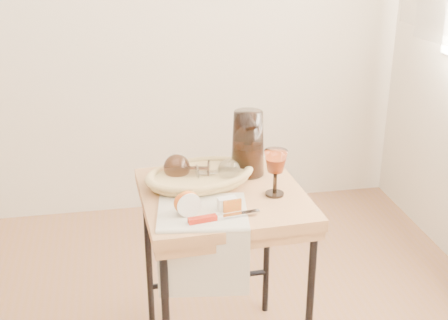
{
  "coord_description": "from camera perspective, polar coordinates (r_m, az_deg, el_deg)",
  "views": [
    {
      "loc": [
        0.33,
        -1.18,
        1.49
      ],
      "look_at": [
        0.64,
        0.53,
        0.77
      ],
      "focal_mm": 48.64,
      "sensor_mm": 36.0,
      "label": 1
    }
  ],
  "objects": [
    {
      "name": "tea_towel",
      "position": [
        1.82,
        -2.04,
        -4.86
      ],
      "size": [
        0.3,
        0.27,
        0.01
      ],
      "primitive_type": "cube",
      "rotation": [
        0.0,
        0.0,
        -0.14
      ],
      "color": "beige",
      "rests_on": "side_table"
    },
    {
      "name": "wine_goblet",
      "position": [
        1.9,
        4.85,
        -1.21
      ],
      "size": [
        0.08,
        0.08,
        0.15
      ],
      "primitive_type": null,
      "rotation": [
        0.0,
        0.0,
        0.1
      ],
      "color": "white",
      "rests_on": "side_table"
    },
    {
      "name": "bread_basket",
      "position": [
        1.99,
        -2.27,
        -1.72
      ],
      "size": [
        0.37,
        0.3,
        0.05
      ],
      "primitive_type": null,
      "rotation": [
        0.0,
        0.0,
        0.24
      ],
      "color": "#A28A4F",
      "rests_on": "side_table"
    },
    {
      "name": "apple_wedge",
      "position": [
        1.81,
        0.3,
        -4.12
      ],
      "size": [
        0.06,
        0.04,
        0.04
      ],
      "primitive_type": "cube",
      "rotation": [
        0.0,
        0.0,
        0.15
      ],
      "color": "white",
      "rests_on": "tea_towel"
    },
    {
      "name": "table_knife",
      "position": [
        1.77,
        -0.23,
        -5.27
      ],
      "size": [
        0.22,
        0.06,
        0.02
      ],
      "primitive_type": null,
      "rotation": [
        0.0,
        0.0,
        0.16
      ],
      "color": "silver",
      "rests_on": "tea_towel"
    },
    {
      "name": "pitcher",
      "position": [
        2.04,
        2.25,
        1.6
      ],
      "size": [
        0.17,
        0.25,
        0.26
      ],
      "primitive_type": null,
      "rotation": [
        0.0,
        0.0,
        0.08
      ],
      "color": "black",
      "rests_on": "side_table"
    },
    {
      "name": "goblet_lying_a",
      "position": [
        1.99,
        -3.17,
        -0.74
      ],
      "size": [
        0.16,
        0.12,
        0.09
      ],
      "primitive_type": null,
      "rotation": [
        0.0,
        0.0,
        2.89
      ],
      "color": "brown",
      "rests_on": "bread_basket"
    },
    {
      "name": "apple_half",
      "position": [
        1.79,
        -3.53,
        -3.99
      ],
      "size": [
        0.09,
        0.06,
        0.07
      ],
      "primitive_type": "ellipsoid",
      "rotation": [
        0.0,
        0.0,
        0.23
      ],
      "color": "red",
      "rests_on": "tea_towel"
    },
    {
      "name": "side_table",
      "position": [
        2.1,
        -0.1,
        -11.12
      ],
      "size": [
        0.54,
        0.54,
        0.65
      ],
      "primitive_type": null,
      "rotation": [
        0.0,
        0.0,
        0.05
      ],
      "color": "brown",
      "rests_on": "floor"
    },
    {
      "name": "goblet_lying_b",
      "position": [
        1.97,
        -0.82,
        -1.11
      ],
      "size": [
        0.13,
        0.08,
        0.08
      ],
      "primitive_type": null,
      "rotation": [
        0.0,
        0.0,
        0.01
      ],
      "color": "white",
      "rests_on": "bread_basket"
    }
  ]
}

